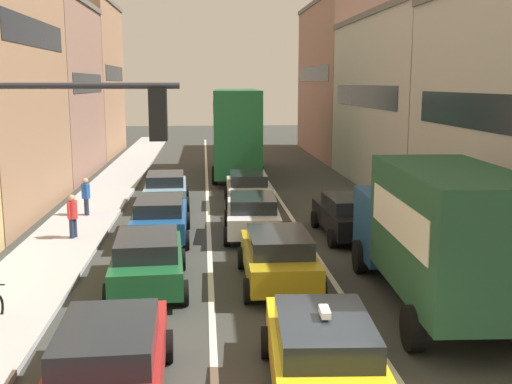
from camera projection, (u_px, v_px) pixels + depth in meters
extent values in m
cube|color=#B0B0B0|center=(103.00, 196.00, 29.41)|extent=(2.60, 64.00, 0.14)
cube|color=silver|center=(207.00, 196.00, 29.84)|extent=(0.16, 60.00, 0.01)
cube|color=silver|center=(277.00, 195.00, 30.12)|extent=(0.16, 60.00, 0.01)
cube|color=black|center=(36.00, 33.00, 24.54)|extent=(0.02, 8.80, 1.10)
cube|color=#936B5B|center=(27.00, 92.00, 35.47)|extent=(7.00, 10.90, 9.86)
cube|color=black|center=(89.00, 83.00, 35.68)|extent=(0.02, 8.80, 1.10)
cube|color=#66605B|center=(21.00, 1.00, 34.57)|extent=(7.20, 10.90, 0.30)
cube|color=#9E7556|center=(68.00, 81.00, 46.14)|extent=(7.00, 10.90, 11.17)
cube|color=black|center=(115.00, 73.00, 46.34)|extent=(0.02, 8.80, 1.10)
cube|color=#66605B|center=(64.00, 2.00, 45.13)|extent=(7.20, 10.90, 0.30)
cube|color=#936B5B|center=(359.00, 81.00, 46.18)|extent=(7.00, 14.57, 11.10)
cube|color=black|center=(313.00, 74.00, 45.79)|extent=(0.02, 11.73, 1.10)
cube|color=#66605B|center=(361.00, 3.00, 45.18)|extent=(7.20, 14.57, 0.30)
cube|color=#B2ADA3|center=(428.00, 104.00, 32.01)|extent=(7.00, 14.57, 8.68)
cube|color=black|center=(362.00, 96.00, 31.64)|extent=(0.02, 11.73, 1.10)
cube|color=#66605B|center=(432.00, 16.00, 31.22)|extent=(7.20, 14.57, 0.30)
cube|color=black|center=(495.00, 114.00, 17.29)|extent=(0.02, 11.73, 1.10)
cylinder|color=#2D2D33|center=(67.00, 86.00, 9.53)|extent=(3.50, 0.10, 0.10)
cube|color=black|center=(158.00, 114.00, 9.73)|extent=(0.28, 0.28, 0.84)
sphere|color=red|center=(158.00, 98.00, 9.83)|extent=(0.18, 0.18, 0.18)
sphere|color=#F2A519|center=(159.00, 114.00, 9.88)|extent=(0.18, 0.18, 0.18)
sphere|color=green|center=(159.00, 130.00, 9.92)|extent=(0.18, 0.18, 0.18)
cube|color=navy|center=(403.00, 225.00, 17.55)|extent=(2.51, 2.51, 1.90)
cube|color=black|center=(393.00, 204.00, 18.67)|extent=(2.02, 0.13, 0.70)
cube|color=#234C33|center=(450.00, 231.00, 13.72)|extent=(2.65, 5.55, 2.80)
cube|color=white|center=(397.00, 219.00, 13.62)|extent=(0.24, 4.48, 0.90)
cylinder|color=black|center=(360.00, 256.00, 17.75)|extent=(0.35, 0.97, 0.96)
cylinder|color=black|center=(442.00, 256.00, 17.84)|extent=(0.35, 0.97, 0.96)
cylinder|color=black|center=(413.00, 328.00, 12.55)|extent=(0.35, 0.97, 0.96)
cube|color=yellow|center=(322.00, 358.00, 10.78)|extent=(2.06, 4.40, 0.70)
cube|color=#1E2328|center=(324.00, 332.00, 10.48)|extent=(1.73, 2.50, 0.52)
cube|color=#F2EACC|center=(325.00, 312.00, 10.42)|extent=(0.19, 0.45, 0.12)
cylinder|color=black|center=(267.00, 342.00, 12.26)|extent=(0.26, 0.65, 0.64)
cylinder|color=black|center=(358.00, 341.00, 12.30)|extent=(0.26, 0.65, 0.64)
cube|color=#A51E1E|center=(110.00, 365.00, 10.48)|extent=(1.92, 4.35, 0.70)
cube|color=#1E2328|center=(107.00, 340.00, 10.19)|extent=(1.65, 2.45, 0.52)
cylinder|color=black|center=(72.00, 351.00, 11.87)|extent=(0.24, 0.65, 0.64)
cylinder|color=black|center=(167.00, 346.00, 12.07)|extent=(0.24, 0.65, 0.64)
cube|color=#B29319|center=(278.00, 260.00, 16.71)|extent=(1.83, 4.31, 0.70)
cube|color=#1E2328|center=(279.00, 242.00, 16.42)|extent=(1.60, 2.42, 0.52)
cylinder|color=black|center=(242.00, 258.00, 18.14)|extent=(0.22, 0.64, 0.64)
cylinder|color=black|center=(303.00, 257.00, 18.28)|extent=(0.22, 0.64, 0.64)
cylinder|color=black|center=(248.00, 291.00, 15.27)|extent=(0.22, 0.64, 0.64)
cylinder|color=black|center=(321.00, 289.00, 15.41)|extent=(0.22, 0.64, 0.64)
cube|color=#19592D|center=(148.00, 264.00, 16.39)|extent=(2.03, 4.39, 0.70)
cube|color=#1E2328|center=(147.00, 245.00, 16.10)|extent=(1.71, 2.49, 0.52)
cylinder|color=black|center=(118.00, 262.00, 17.76)|extent=(0.25, 0.65, 0.64)
cylinder|color=black|center=(182.00, 259.00, 18.01)|extent=(0.25, 0.65, 0.64)
cylinder|color=black|center=(108.00, 296.00, 14.90)|extent=(0.25, 0.65, 0.64)
cylinder|color=black|center=(184.00, 293.00, 15.16)|extent=(0.25, 0.65, 0.64)
cube|color=silver|center=(253.00, 217.00, 22.07)|extent=(1.99, 4.38, 0.70)
cube|color=#1E2328|center=(253.00, 203.00, 21.77)|extent=(1.69, 2.48, 0.52)
cylinder|color=black|center=(227.00, 218.00, 23.53)|extent=(0.25, 0.65, 0.64)
cylinder|color=black|center=(275.00, 218.00, 23.61)|extent=(0.25, 0.65, 0.64)
cylinder|color=black|center=(227.00, 237.00, 20.66)|extent=(0.25, 0.65, 0.64)
cylinder|color=black|center=(281.00, 236.00, 20.73)|extent=(0.25, 0.65, 0.64)
cube|color=#194C8C|center=(160.00, 221.00, 21.50)|extent=(1.86, 4.32, 0.70)
cube|color=#1E2328|center=(159.00, 206.00, 21.20)|extent=(1.62, 2.43, 0.52)
cylinder|color=black|center=(138.00, 222.00, 22.90)|extent=(0.23, 0.64, 0.64)
cylinder|color=black|center=(187.00, 221.00, 23.08)|extent=(0.23, 0.64, 0.64)
cylinder|color=black|center=(130.00, 242.00, 20.04)|extent=(0.23, 0.64, 0.64)
cylinder|color=black|center=(186.00, 240.00, 20.22)|extent=(0.23, 0.64, 0.64)
cube|color=beige|center=(248.00, 190.00, 27.57)|extent=(1.86, 4.33, 0.70)
cube|color=#1E2328|center=(248.00, 179.00, 27.28)|extent=(1.62, 2.43, 0.52)
cylinder|color=black|center=(227.00, 192.00, 29.01)|extent=(0.23, 0.64, 0.64)
cylinder|color=black|center=(265.00, 192.00, 29.13)|extent=(0.23, 0.64, 0.64)
cylinder|color=black|center=(228.00, 205.00, 26.13)|extent=(0.23, 0.64, 0.64)
cylinder|color=black|center=(271.00, 204.00, 26.26)|extent=(0.23, 0.64, 0.64)
cube|color=#759EB7|center=(166.00, 191.00, 27.42)|extent=(1.95, 4.36, 0.70)
cube|color=#1E2328|center=(165.00, 179.00, 27.13)|extent=(1.66, 2.46, 0.52)
cylinder|color=black|center=(147.00, 193.00, 28.81)|extent=(0.24, 0.65, 0.64)
cylinder|color=black|center=(186.00, 192.00, 29.02)|extent=(0.24, 0.65, 0.64)
cylinder|color=black|center=(143.00, 205.00, 25.95)|extent=(0.24, 0.65, 0.64)
cylinder|color=black|center=(187.00, 204.00, 26.16)|extent=(0.24, 0.65, 0.64)
cube|color=black|center=(348.00, 218.00, 21.91)|extent=(1.89, 4.34, 0.70)
cube|color=#1E2328|center=(350.00, 204.00, 21.62)|extent=(1.63, 2.44, 0.52)
cylinder|color=black|center=(315.00, 219.00, 23.31)|extent=(0.23, 0.64, 0.64)
cylinder|color=black|center=(362.00, 218.00, 23.50)|extent=(0.23, 0.64, 0.64)
cylinder|color=black|center=(332.00, 238.00, 20.44)|extent=(0.23, 0.64, 0.64)
cylinder|color=black|center=(386.00, 237.00, 20.64)|extent=(0.23, 0.64, 0.64)
cube|color=#1E6033|center=(237.00, 147.00, 36.17)|extent=(2.86, 10.58, 2.40)
cube|color=black|center=(237.00, 141.00, 36.10)|extent=(2.87, 9.95, 0.70)
cube|color=#1E6033|center=(236.00, 108.00, 35.76)|extent=(2.86, 10.58, 2.16)
cube|color=black|center=(236.00, 104.00, 35.72)|extent=(2.87, 9.95, 0.64)
cylinder|color=black|center=(217.00, 159.00, 40.03)|extent=(0.33, 1.01, 1.00)
cylinder|color=black|center=(255.00, 159.00, 40.16)|extent=(0.33, 1.01, 1.00)
cylinder|color=black|center=(215.00, 175.00, 33.22)|extent=(0.33, 1.01, 1.00)
cylinder|color=black|center=(261.00, 175.00, 33.34)|extent=(0.33, 1.01, 1.00)
cylinder|color=#262D47|center=(87.00, 209.00, 24.83)|extent=(0.16, 0.16, 0.82)
cylinder|color=#262D47|center=(86.00, 208.00, 24.99)|extent=(0.16, 0.16, 0.82)
cylinder|color=#2659B2|center=(86.00, 191.00, 24.78)|extent=(0.34, 0.34, 0.60)
sphere|color=tan|center=(85.00, 181.00, 24.71)|extent=(0.24, 0.24, 0.24)
cylinder|color=#2659B2|center=(87.00, 191.00, 24.58)|extent=(0.10, 0.10, 0.55)
cylinder|color=#2659B2|center=(85.00, 190.00, 24.98)|extent=(0.10, 0.10, 0.55)
cylinder|color=#262D47|center=(75.00, 229.00, 21.31)|extent=(0.16, 0.16, 0.82)
cylinder|color=#262D47|center=(72.00, 231.00, 21.14)|extent=(0.16, 0.16, 0.82)
cylinder|color=red|center=(72.00, 210.00, 21.10)|extent=(0.34, 0.34, 0.60)
sphere|color=tan|center=(72.00, 198.00, 21.03)|extent=(0.24, 0.24, 0.24)
cylinder|color=red|center=(76.00, 208.00, 21.31)|extent=(0.10, 0.10, 0.55)
cylinder|color=red|center=(69.00, 210.00, 20.89)|extent=(0.10, 0.10, 0.55)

